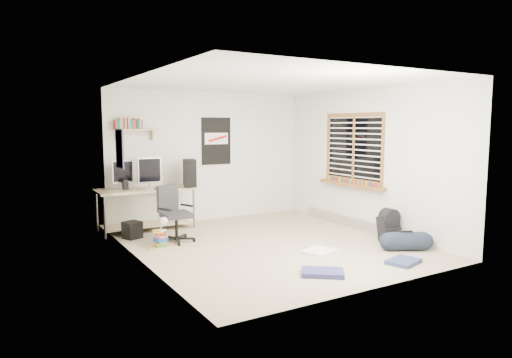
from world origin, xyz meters
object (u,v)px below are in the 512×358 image
backpack (389,229)px  office_chair (176,212)px  duffel_bag (406,241)px  desk (146,210)px  book_stack (160,237)px

backpack → office_chair: bearing=156.9°
office_chair → duffel_bag: size_ratio=1.69×
desk → office_chair: bearing=-78.9°
desk → book_stack: 1.27m
backpack → book_stack: 3.62m
duffel_bag → book_stack: 3.72m
office_chair → book_stack: (-0.32, -0.16, -0.34)m
desk → backpack: 4.18m
office_chair → duffel_bag: bearing=-60.3°
office_chair → duffel_bag: 3.57m
backpack → book_stack: size_ratio=1.11×
desk → office_chair: (0.16, -1.09, 0.12)m
duffel_bag → book_stack: bearing=174.6°
desk → book_stack: bearing=-94.6°
office_chair → duffel_bag: office_chair is taller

